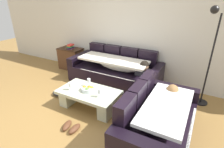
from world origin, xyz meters
TOP-DOWN VIEW (x-y plane):
  - ground_plane at (0.00, 0.00)m, footprint 14.00×14.00m
  - back_wall at (0.00, 2.15)m, footprint 9.00×0.10m
  - couch_along_wall at (0.09, 1.62)m, footprint 2.29×0.92m
  - couch_near_window at (1.56, 0.19)m, footprint 0.92×1.71m
  - coffee_table at (0.11, 0.41)m, footprint 1.20×0.68m
  - fruit_bowl at (0.10, 0.42)m, footprint 0.28×0.28m
  - wine_glass_near_left at (-0.22, 0.27)m, footprint 0.07×0.07m
  - wine_glass_near_right at (0.42, 0.31)m, footprint 0.07×0.07m
  - wine_glass_far_back at (0.00, 0.58)m, footprint 0.07×0.07m
  - open_magazine at (0.31, 0.44)m, footprint 0.33×0.29m
  - side_cabinet at (-1.58, 1.85)m, footprint 0.72×0.44m
  - book_stack_on_cabinet at (-1.55, 1.85)m, footprint 0.17×0.22m
  - floor_lamp at (2.04, 1.64)m, footprint 0.33×0.31m
  - pair_of_shoes at (0.21, -0.29)m, footprint 0.33×0.29m
  - crumpled_garment at (-0.74, 0.51)m, footprint 0.51×0.49m

SIDE VIEW (x-z plane):
  - ground_plane at x=0.00m, z-range 0.00..0.00m
  - pair_of_shoes at x=0.21m, z-range 0.00..0.09m
  - crumpled_garment at x=-0.74m, z-range 0.00..0.12m
  - coffee_table at x=0.11m, z-range 0.05..0.43m
  - side_cabinet at x=-1.58m, z-range 0.00..0.64m
  - couch_along_wall at x=0.09m, z-range -0.11..0.77m
  - couch_near_window at x=1.56m, z-range -0.11..0.77m
  - open_magazine at x=0.31m, z-range 0.38..0.39m
  - fruit_bowl at x=0.10m, z-range 0.37..0.47m
  - wine_glass_near_left at x=-0.22m, z-range 0.41..0.58m
  - wine_glass_near_right at x=0.42m, z-range 0.41..0.58m
  - wine_glass_far_back at x=0.00m, z-range 0.41..0.58m
  - book_stack_on_cabinet at x=-1.55m, z-range 0.64..0.77m
  - floor_lamp at x=2.04m, z-range 0.14..2.09m
  - back_wall at x=0.00m, z-range 0.00..2.70m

